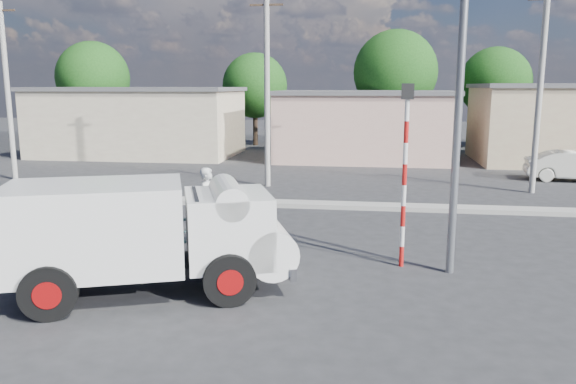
# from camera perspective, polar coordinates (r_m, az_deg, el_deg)

# --- Properties ---
(ground_plane) EXTENTS (120.00, 120.00, 0.00)m
(ground_plane) POSITION_cam_1_polar(r_m,az_deg,el_deg) (12.77, -2.89, -8.97)
(ground_plane) COLOR #2A2B2D
(ground_plane) RESTS_ON ground
(median) EXTENTS (40.00, 0.80, 0.16)m
(median) POSITION_cam_1_polar(r_m,az_deg,el_deg) (20.38, 1.44, -1.25)
(median) COLOR #99968E
(median) RESTS_ON ground
(truck) EXTENTS (6.11, 3.92, 2.38)m
(truck) POSITION_cam_1_polar(r_m,az_deg,el_deg) (11.97, -13.65, -4.02)
(truck) COLOR black
(truck) RESTS_ON ground
(bicycle) EXTENTS (2.23, 1.17, 1.12)m
(bicycle) POSITION_cam_1_polar(r_m,az_deg,el_deg) (15.41, -7.98, -3.44)
(bicycle) COLOR black
(bicycle) RESTS_ON ground
(cyclist) EXTENTS (0.58, 0.76, 1.86)m
(cyclist) POSITION_cam_1_polar(r_m,az_deg,el_deg) (15.32, -8.02, -2.09)
(cyclist) COLOR white
(cyclist) RESTS_ON ground
(car_cream) EXTENTS (4.33, 1.89, 1.38)m
(car_cream) POSITION_cam_1_polar(r_m,az_deg,el_deg) (28.92, 27.06, 2.37)
(car_cream) COLOR white
(car_cream) RESTS_ON ground
(traffic_pole) EXTENTS (0.28, 0.18, 4.36)m
(traffic_pole) POSITION_cam_1_polar(r_m,az_deg,el_deg) (13.43, 11.81, 3.19)
(traffic_pole) COLOR red
(traffic_pole) RESTS_ON ground
(streetlight) EXTENTS (2.34, 0.22, 9.00)m
(streetlight) POSITION_cam_1_polar(r_m,az_deg,el_deg) (13.13, 16.50, 13.18)
(streetlight) COLOR slate
(streetlight) RESTS_ON ground
(building_row) EXTENTS (37.80, 7.30, 4.44)m
(building_row) POSITION_cam_1_polar(r_m,az_deg,el_deg) (33.89, 6.16, 6.98)
(building_row) COLOR beige
(building_row) RESTS_ON ground
(tree_row) EXTENTS (51.24, 7.43, 8.42)m
(tree_row) POSITION_cam_1_polar(r_m,az_deg,el_deg) (40.65, 15.76, 11.24)
(tree_row) COLOR #38281E
(tree_row) RESTS_ON ground
(utility_poles) EXTENTS (35.40, 0.24, 8.00)m
(utility_poles) POSITION_cam_1_polar(r_m,az_deg,el_deg) (23.81, 10.57, 9.97)
(utility_poles) COLOR #99968E
(utility_poles) RESTS_ON ground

